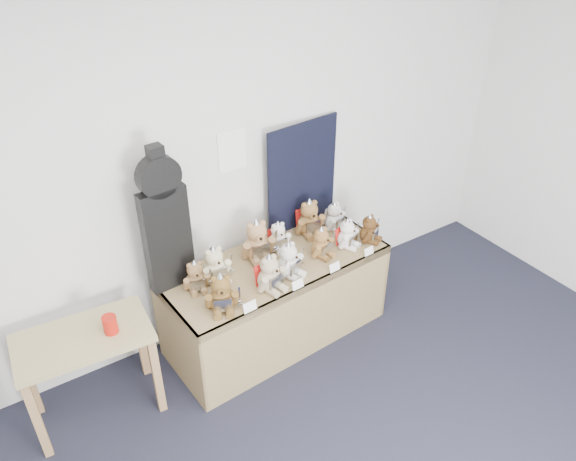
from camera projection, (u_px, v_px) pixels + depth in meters
room_shell at (232, 151)px, 3.82m from camera, size 6.00×6.00×6.00m
display_table at (281, 284)px, 4.04m from camera, size 1.68×0.78×0.68m
side_table at (86, 350)px, 3.46m from camera, size 0.84×0.51×0.67m
guitar_case at (165, 221)px, 3.54m from camera, size 0.32×0.12×1.02m
navy_board at (302, 176)px, 4.21m from camera, size 0.64×0.08×0.85m
red_cup at (110, 325)px, 3.39m from camera, size 0.09×0.09×0.12m
teddy_front_far_left at (222, 294)px, 3.53m from camera, size 0.24×0.23×0.30m
teddy_front_left at (270, 274)px, 3.70m from camera, size 0.25×0.22×0.29m
teddy_front_centre at (289, 261)px, 3.83m from camera, size 0.24×0.22×0.29m
teddy_front_right at (322, 243)px, 4.03m from camera, size 0.22×0.19×0.26m
teddy_front_far_right at (347, 234)px, 4.13m from camera, size 0.21×0.20×0.25m
teddy_front_end at (370, 230)px, 4.19m from camera, size 0.20×0.20×0.24m
teddy_back_left at (215, 265)px, 3.78m from camera, size 0.24×0.20×0.30m
teddy_back_centre_left at (257, 242)px, 3.98m from camera, size 0.28×0.24×0.34m
teddy_back_centre_right at (278, 237)px, 4.11m from camera, size 0.20×0.17×0.24m
teddy_back_right at (309, 219)px, 4.26m from camera, size 0.26×0.23×0.32m
teddy_back_end at (335, 217)px, 4.33m from camera, size 0.21×0.20×0.25m
teddy_back_far_left at (196, 277)px, 3.71m from camera, size 0.20×0.18×0.25m
entry_card_a at (250, 307)px, 3.55m from camera, size 0.10×0.03×0.07m
entry_card_b at (298, 284)px, 3.74m from camera, size 0.09×0.03×0.06m
entry_card_c at (335, 267)px, 3.90m from camera, size 0.09×0.02×0.06m
entry_card_d at (369, 251)px, 4.07m from camera, size 0.08×0.02×0.06m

